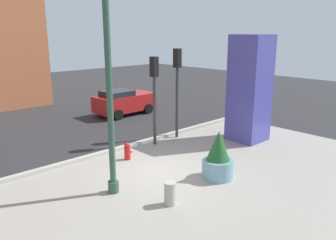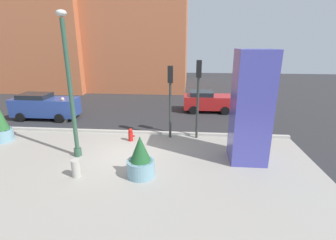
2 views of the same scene
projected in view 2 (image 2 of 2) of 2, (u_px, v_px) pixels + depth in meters
The scene contains 14 objects.
ground_plane at pixel (140, 129), 16.05m from camera, with size 60.00×60.00×0.00m, color #2D2D30.
plaza_pavement at pixel (112, 177), 10.35m from camera, with size 18.00×10.00×0.02m, color #9E998E.
curb_strip at pixel (137, 132), 15.19m from camera, with size 18.00×0.24×0.16m, color #B7B2A8.
lamp_post at pixel (71, 91), 11.29m from camera, with size 0.44×0.44×6.64m.
art_pillar_blue at pixel (251, 108), 11.09m from camera, with size 1.60×1.60×5.08m, color #4C4CAD.
potted_plant_near_left at pixel (141, 160), 10.20m from camera, with size 1.16×1.16×1.78m.
potted_plant_mid_plaza at pixel (0, 124), 13.79m from camera, with size 1.16×1.16×2.38m.
fire_hydrant at pixel (131, 135), 13.98m from camera, with size 0.36×0.26×0.75m.
concrete_bollard at pixel (76, 168), 10.28m from camera, with size 0.36×0.36×0.75m, color #B2ADA3.
traffic_light_far_side at pixel (198, 87), 13.65m from camera, with size 0.28×0.42×4.42m.
traffic_light_corner at pixel (170, 90), 13.78m from camera, with size 0.28×0.42×4.12m.
car_far_lane at pixel (45, 106), 17.87m from camera, with size 4.56×1.93×1.83m.
car_curb_east at pixel (208, 101), 19.76m from camera, with size 3.91×2.07×1.62m.
pedestrian_on_sidewalk at pixel (64, 108), 17.12m from camera, with size 0.46×0.46×1.74m.
Camera 2 is at (3.13, -10.91, 5.39)m, focal length 26.66 mm.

